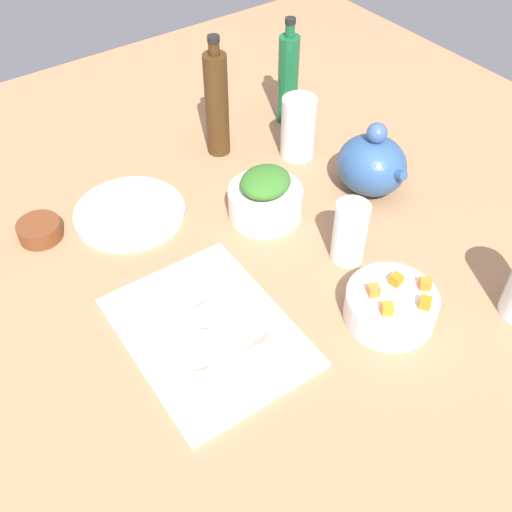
# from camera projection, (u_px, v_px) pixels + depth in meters

# --- Properties ---
(tabletop) EXTENTS (1.90, 1.90, 0.03)m
(tabletop) POSITION_uv_depth(u_px,v_px,m) (256.00, 281.00, 1.10)
(tabletop) COLOR #A0734F
(tabletop) RESTS_ON ground
(cutting_board) EXTENTS (0.34, 0.26, 0.01)m
(cutting_board) POSITION_uv_depth(u_px,v_px,m) (208.00, 332.00, 0.99)
(cutting_board) COLOR silver
(cutting_board) RESTS_ON tabletop
(plate_tofu) EXTENTS (0.22, 0.22, 0.01)m
(plate_tofu) POSITION_uv_depth(u_px,v_px,m) (130.00, 213.00, 1.20)
(plate_tofu) COLOR white
(plate_tofu) RESTS_ON tabletop
(bowl_greens) EXTENTS (0.15, 0.15, 0.06)m
(bowl_greens) POSITION_uv_depth(u_px,v_px,m) (265.00, 203.00, 1.19)
(bowl_greens) COLOR white
(bowl_greens) RESTS_ON tabletop
(bowl_carrots) EXTENTS (0.15, 0.15, 0.05)m
(bowl_carrots) POSITION_uv_depth(u_px,v_px,m) (390.00, 306.00, 1.00)
(bowl_carrots) COLOR white
(bowl_carrots) RESTS_ON tabletop
(bowl_small_side) EXTENTS (0.08, 0.08, 0.03)m
(bowl_small_side) POSITION_uv_depth(u_px,v_px,m) (40.00, 230.00, 1.15)
(bowl_small_side) COLOR brown
(bowl_small_side) RESTS_ON tabletop
(teapot) EXTENTS (0.16, 0.14, 0.16)m
(teapot) POSITION_uv_depth(u_px,v_px,m) (372.00, 164.00, 1.22)
(teapot) COLOR #2E5286
(teapot) RESTS_ON tabletop
(bottle_0) EXTENTS (0.05, 0.05, 0.25)m
(bottle_0) POSITION_uv_depth(u_px,v_px,m) (288.00, 78.00, 1.38)
(bottle_0) COLOR #165D32
(bottle_0) RESTS_ON tabletop
(bottle_1) EXTENTS (0.05, 0.05, 0.27)m
(bottle_1) POSITION_uv_depth(u_px,v_px,m) (217.00, 104.00, 1.28)
(bottle_1) COLOR #422A12
(bottle_1) RESTS_ON tabletop
(drinking_glass_1) EXTENTS (0.06, 0.06, 0.12)m
(drinking_glass_1) POSITION_uv_depth(u_px,v_px,m) (350.00, 232.00, 1.08)
(drinking_glass_1) COLOR white
(drinking_glass_1) RESTS_ON tabletop
(drinking_glass_2) EXTENTS (0.07, 0.07, 0.14)m
(drinking_glass_2) POSITION_uv_depth(u_px,v_px,m) (298.00, 128.00, 1.30)
(drinking_glass_2) COLOR white
(drinking_glass_2) RESTS_ON tabletop
(carrot_cube_0) EXTENTS (0.03, 0.03, 0.02)m
(carrot_cube_0) POSITION_uv_depth(u_px,v_px,m) (425.00, 303.00, 0.96)
(carrot_cube_0) COLOR orange
(carrot_cube_0) RESTS_ON bowl_carrots
(carrot_cube_1) EXTENTS (0.02, 0.02, 0.02)m
(carrot_cube_1) POSITION_uv_depth(u_px,v_px,m) (373.00, 290.00, 0.98)
(carrot_cube_1) COLOR orange
(carrot_cube_1) RESTS_ON bowl_carrots
(carrot_cube_2) EXTENTS (0.02, 0.02, 0.02)m
(carrot_cube_2) POSITION_uv_depth(u_px,v_px,m) (396.00, 280.00, 1.00)
(carrot_cube_2) COLOR orange
(carrot_cube_2) RESTS_ON bowl_carrots
(carrot_cube_3) EXTENTS (0.03, 0.03, 0.02)m
(carrot_cube_3) POSITION_uv_depth(u_px,v_px,m) (387.00, 309.00, 0.95)
(carrot_cube_3) COLOR orange
(carrot_cube_3) RESTS_ON bowl_carrots
(carrot_cube_4) EXTENTS (0.03, 0.03, 0.02)m
(carrot_cube_4) POSITION_uv_depth(u_px,v_px,m) (425.00, 284.00, 0.99)
(carrot_cube_4) COLOR orange
(carrot_cube_4) RESTS_ON bowl_carrots
(chopped_greens_mound) EXTENTS (0.12, 0.13, 0.04)m
(chopped_greens_mound) POSITION_uv_depth(u_px,v_px,m) (266.00, 182.00, 1.15)
(chopped_greens_mound) COLOR #346D25
(chopped_greens_mound) RESTS_ON bowl_greens
(tofu_cube_0) EXTENTS (0.03, 0.03, 0.02)m
(tofu_cube_0) POSITION_uv_depth(u_px,v_px,m) (126.00, 216.00, 1.17)
(tofu_cube_0) COLOR white
(tofu_cube_0) RESTS_ON plate_tofu
(tofu_cube_1) EXTENTS (0.03, 0.03, 0.02)m
(tofu_cube_1) POSITION_uv_depth(u_px,v_px,m) (125.00, 192.00, 1.22)
(tofu_cube_1) COLOR #EFE3CE
(tofu_cube_1) RESTS_ON plate_tofu
(tofu_cube_2) EXTENTS (0.02, 0.02, 0.02)m
(tofu_cube_2) POSITION_uv_depth(u_px,v_px,m) (151.00, 205.00, 1.19)
(tofu_cube_2) COLOR white
(tofu_cube_2) RESTS_ON plate_tofu
(tofu_cube_3) EXTENTS (0.03, 0.03, 0.02)m
(tofu_cube_3) POSITION_uv_depth(u_px,v_px,m) (110.00, 203.00, 1.20)
(tofu_cube_3) COLOR white
(tofu_cube_3) RESTS_ON plate_tofu
(tofu_cube_4) EXTENTS (0.03, 0.03, 0.02)m
(tofu_cube_4) POSITION_uv_depth(u_px,v_px,m) (133.00, 204.00, 1.20)
(tofu_cube_4) COLOR #E8F0CD
(tofu_cube_4) RESTS_ON plate_tofu
(tofu_cube_5) EXTENTS (0.03, 0.03, 0.02)m
(tofu_cube_5) POSITION_uv_depth(u_px,v_px,m) (107.00, 217.00, 1.17)
(tofu_cube_5) COLOR #FBDFCC
(tofu_cube_5) RESTS_ON plate_tofu
(dumpling_0) EXTENTS (0.07, 0.07, 0.03)m
(dumpling_0) POSITION_uv_depth(u_px,v_px,m) (152.00, 297.00, 1.02)
(dumpling_0) COLOR beige
(dumpling_0) RESTS_ON cutting_board
(dumpling_1) EXTENTS (0.06, 0.06, 0.03)m
(dumpling_1) POSITION_uv_depth(u_px,v_px,m) (205.00, 375.00, 0.91)
(dumpling_1) COLOR beige
(dumpling_1) RESTS_ON cutting_board
(dumpling_2) EXTENTS (0.06, 0.06, 0.02)m
(dumpling_2) POSITION_uv_depth(u_px,v_px,m) (207.00, 334.00, 0.97)
(dumpling_2) COLOR beige
(dumpling_2) RESTS_ON cutting_board
(dumpling_3) EXTENTS (0.08, 0.08, 0.03)m
(dumpling_3) POSITION_uv_depth(u_px,v_px,m) (264.00, 348.00, 0.95)
(dumpling_3) COLOR beige
(dumpling_3) RESTS_ON cutting_board
(dumpling_4) EXTENTS (0.06, 0.06, 0.03)m
(dumpling_4) POSITION_uv_depth(u_px,v_px,m) (214.00, 280.00, 1.05)
(dumpling_4) COLOR beige
(dumpling_4) RESTS_ON cutting_board
(dumpling_5) EXTENTS (0.05, 0.05, 0.02)m
(dumpling_5) POSITION_uv_depth(u_px,v_px,m) (202.00, 309.00, 1.01)
(dumpling_5) COLOR beige
(dumpling_5) RESTS_ON cutting_board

